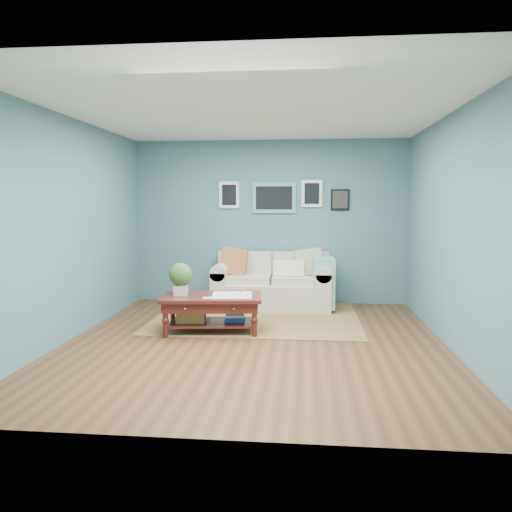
# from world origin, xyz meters

# --- Properties ---
(room_shell) EXTENTS (5.00, 5.02, 2.70)m
(room_shell) POSITION_xyz_m (0.00, 0.06, 1.36)
(room_shell) COLOR brown
(room_shell) RESTS_ON ground
(area_rug) EXTENTS (2.92, 2.34, 0.01)m
(area_rug) POSITION_xyz_m (-0.10, 1.29, 0.01)
(area_rug) COLOR #553C1B
(area_rug) RESTS_ON ground
(loveseat) EXTENTS (1.89, 0.86, 0.97)m
(loveseat) POSITION_xyz_m (0.15, 2.03, 0.40)
(loveseat) COLOR beige
(loveseat) RESTS_ON ground
(coffee_table) EXTENTS (1.35, 0.87, 0.89)m
(coffee_table) POSITION_xyz_m (-0.67, 0.44, 0.40)
(coffee_table) COLOR #36110D
(coffee_table) RESTS_ON ground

